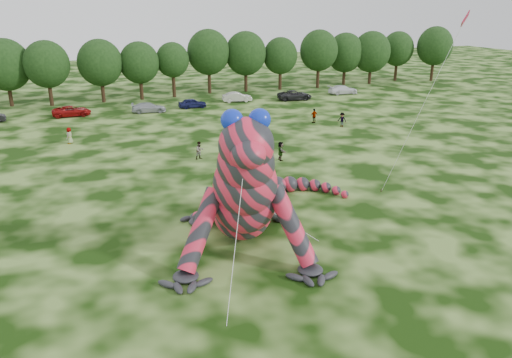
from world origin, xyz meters
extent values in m
plane|color=#16330A|center=(0.00, 0.00, 0.00)|extent=(240.00, 240.00, 0.00)
cube|color=#C41840|center=(10.17, 4.77, 13.51)|extent=(1.35, 1.15, 1.17)
cylinder|color=silver|center=(8.79, 6.67, 6.75)|extent=(0.02, 0.02, 14.30)
cylinder|color=#382314|center=(7.40, 8.56, 0.12)|extent=(0.08, 0.08, 0.24)
imported|color=#980E0E|center=(-15.04, 47.86, 0.70)|extent=(5.06, 2.37, 1.40)
imported|color=#9EA3A7|center=(-4.89, 46.59, 0.68)|extent=(4.91, 2.50, 1.37)
imported|color=#151846|center=(1.58, 47.49, 0.69)|extent=(4.09, 1.71, 1.38)
imported|color=beige|center=(9.17, 49.54, 0.74)|extent=(4.69, 2.21, 1.49)
imported|color=black|center=(18.18, 47.80, 0.75)|extent=(5.64, 3.06, 1.50)
imported|color=white|center=(28.02, 49.70, 0.73)|extent=(5.12, 2.34, 1.45)
imported|color=gray|center=(-3.99, 22.66, 0.89)|extent=(1.02, 0.89, 1.77)
imported|color=gray|center=(-15.70, 33.32, 0.89)|extent=(0.96, 1.04, 1.78)
imported|color=gray|center=(3.27, 19.46, 0.93)|extent=(0.70, 1.76, 1.85)
imported|color=gray|center=(13.69, 32.53, 0.91)|extent=(1.12, 0.60, 1.83)
imported|color=gray|center=(15.91, 29.40, 0.89)|extent=(1.22, 1.32, 1.78)
camera|label=1|loc=(-15.74, -23.08, 14.58)|focal=35.00mm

